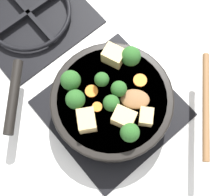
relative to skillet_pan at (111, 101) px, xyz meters
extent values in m
plane|color=silver|center=(0.00, 0.00, -0.06)|extent=(2.40, 2.40, 0.00)
cube|color=black|center=(0.00, 0.00, -0.06)|extent=(0.31, 0.31, 0.01)
torus|color=black|center=(0.00, 0.00, -0.04)|extent=(0.24, 0.24, 0.01)
cube|color=black|center=(0.00, 0.00, -0.04)|extent=(0.01, 0.23, 0.01)
cube|color=black|center=(0.00, 0.00, -0.04)|extent=(0.23, 0.01, 0.01)
cube|color=black|center=(0.00, 0.36, -0.06)|extent=(0.31, 0.31, 0.01)
torus|color=black|center=(0.00, 0.36, -0.04)|extent=(0.24, 0.24, 0.01)
cube|color=black|center=(0.00, 0.36, -0.04)|extent=(0.01, 0.23, 0.01)
cube|color=black|center=(0.00, 0.36, -0.04)|extent=(0.23, 0.01, 0.01)
cylinder|color=black|center=(0.00, 0.00, 0.00)|extent=(0.28, 0.28, 0.06)
cylinder|color=brown|center=(0.00, 0.00, 0.00)|extent=(0.26, 0.26, 0.05)
torus|color=black|center=(0.00, 0.00, 0.02)|extent=(0.29, 0.29, 0.01)
cylinder|color=black|center=(-0.17, 0.16, 0.01)|extent=(0.14, 0.15, 0.02)
ellipsoid|color=brown|center=(0.04, -0.04, 0.03)|extent=(0.08, 0.08, 0.01)
cylinder|color=brown|center=(0.15, -0.16, 0.03)|extent=(0.20, 0.19, 0.02)
cube|color=#DBB770|center=(0.07, 0.07, 0.05)|extent=(0.05, 0.06, 0.04)
cube|color=#DBB770|center=(0.03, -0.09, 0.04)|extent=(0.05, 0.05, 0.03)
cube|color=#DBB770|center=(-0.08, -0.01, 0.05)|extent=(0.06, 0.06, 0.04)
cube|color=#DBB770|center=(-0.01, -0.06, 0.05)|extent=(0.05, 0.06, 0.04)
cylinder|color=#709956|center=(0.01, 0.04, 0.03)|extent=(0.01, 0.01, 0.01)
sphere|color=#285B23|center=(0.01, 0.04, 0.05)|extent=(0.03, 0.03, 0.03)
cylinder|color=#709956|center=(-0.01, -0.02, 0.03)|extent=(0.01, 0.01, 0.01)
sphere|color=#285B23|center=(-0.01, -0.02, 0.05)|extent=(0.04, 0.04, 0.04)
cylinder|color=#709956|center=(0.10, 0.04, 0.03)|extent=(0.01, 0.01, 0.01)
sphere|color=#285B23|center=(0.10, 0.04, 0.06)|extent=(0.05, 0.05, 0.05)
cylinder|color=#709956|center=(0.02, 0.00, 0.03)|extent=(0.01, 0.01, 0.01)
sphere|color=#285B23|center=(0.02, 0.00, 0.05)|extent=(0.04, 0.04, 0.04)
cylinder|color=#709956|center=(-0.07, 0.04, 0.03)|extent=(0.01, 0.01, 0.01)
sphere|color=#285B23|center=(-0.07, 0.04, 0.06)|extent=(0.04, 0.04, 0.04)
cylinder|color=#709956|center=(-0.05, 0.08, 0.03)|extent=(0.01, 0.01, 0.01)
sphere|color=#285B23|center=(-0.05, 0.08, 0.06)|extent=(0.05, 0.05, 0.05)
cylinder|color=#709956|center=(-0.03, -0.09, 0.03)|extent=(0.01, 0.01, 0.01)
sphere|color=#285B23|center=(-0.03, -0.09, 0.05)|extent=(0.04, 0.04, 0.04)
cylinder|color=orange|center=(-0.02, 0.04, 0.03)|extent=(0.03, 0.03, 0.01)
cylinder|color=orange|center=(0.08, -0.01, 0.03)|extent=(0.03, 0.03, 0.01)
cylinder|color=orange|center=(-0.04, 0.00, 0.03)|extent=(0.02, 0.02, 0.01)
camera|label=1|loc=(-0.15, -0.17, 0.71)|focal=50.00mm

